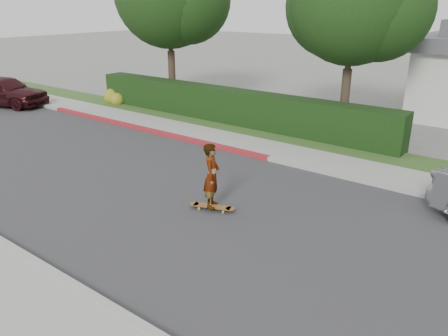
# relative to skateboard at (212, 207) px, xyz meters

# --- Properties ---
(ground) EXTENTS (120.00, 120.00, 0.00)m
(ground) POSITION_rel_skateboard_xyz_m (-1.80, -0.03, -0.11)
(ground) COLOR slate
(ground) RESTS_ON ground
(road) EXTENTS (60.00, 8.00, 0.01)m
(road) POSITION_rel_skateboard_xyz_m (-1.80, -0.03, -0.10)
(road) COLOR #2D2D30
(road) RESTS_ON ground
(curb_near) EXTENTS (60.00, 0.20, 0.15)m
(curb_near) POSITION_rel_skateboard_xyz_m (-1.80, -4.13, -0.03)
(curb_near) COLOR #9E9E99
(curb_near) RESTS_ON ground
(curb_far) EXTENTS (60.00, 0.20, 0.15)m
(curb_far) POSITION_rel_skateboard_xyz_m (-1.80, 4.07, -0.03)
(curb_far) COLOR #9E9E99
(curb_far) RESTS_ON ground
(curb_red_section) EXTENTS (12.00, 0.21, 0.15)m
(curb_red_section) POSITION_rel_skateboard_xyz_m (-6.80, 4.07, -0.03)
(curb_red_section) COLOR maroon
(curb_red_section) RESTS_ON ground
(sidewalk_far) EXTENTS (60.00, 1.60, 0.12)m
(sidewalk_far) POSITION_rel_skateboard_xyz_m (-1.80, 4.97, -0.05)
(sidewalk_far) COLOR gray
(sidewalk_far) RESTS_ON ground
(planting_strip) EXTENTS (60.00, 1.60, 0.10)m
(planting_strip) POSITION_rel_skateboard_xyz_m (-1.80, 6.57, -0.06)
(planting_strip) COLOR #2D4C1E
(planting_strip) RESTS_ON ground
(hedge) EXTENTS (15.00, 1.00, 1.50)m
(hedge) POSITION_rel_skateboard_xyz_m (-4.80, 7.17, 0.64)
(hedge) COLOR black
(hedge) RESTS_ON ground
(flowering_shrub) EXTENTS (1.40, 1.00, 0.90)m
(flowering_shrub) POSITION_rel_skateboard_xyz_m (-11.81, 6.71, 0.23)
(flowering_shrub) COLOR #2D4C19
(flowering_shrub) RESTS_ON ground
(tree_center) EXTENTS (5.66, 4.84, 7.44)m
(tree_center) POSITION_rel_skateboard_xyz_m (-0.32, 9.16, 4.80)
(tree_center) COLOR #33261C
(tree_center) RESTS_ON ground
(skateboard) EXTENTS (1.21, 0.63, 0.11)m
(skateboard) POSITION_rel_skateboard_xyz_m (0.00, 0.00, 0.00)
(skateboard) COLOR gold
(skateboard) RESTS_ON ground
(skateboarder) EXTENTS (0.61, 0.71, 1.65)m
(skateboarder) POSITION_rel_skateboard_xyz_m (0.00, 0.00, 0.84)
(skateboarder) COLOR white
(skateboarder) RESTS_ON skateboard
(car_maroon) EXTENTS (4.81, 3.07, 1.53)m
(car_maroon) POSITION_rel_skateboard_xyz_m (-15.94, 3.13, 0.66)
(car_maroon) COLOR #351114
(car_maroon) RESTS_ON ground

